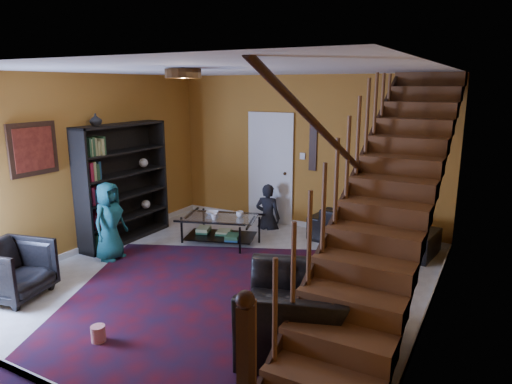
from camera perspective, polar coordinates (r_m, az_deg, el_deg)
floor at (r=6.42m, az=-3.76°, el=-10.84°), size 5.50×5.50×0.00m
room at (r=8.13m, az=-6.68°, el=-5.27°), size 5.50×5.50×5.50m
staircase at (r=5.19m, az=16.18°, el=-0.88°), size 0.95×5.02×3.18m
bookshelf at (r=8.03m, az=-16.16°, el=0.82°), size 0.35×1.80×2.00m
door at (r=8.73m, az=1.84°, el=2.71°), size 0.82×0.05×2.05m
framed_picture at (r=7.07m, az=-26.10°, el=4.84°), size 0.04×0.74×0.74m
wall_hanging at (r=8.31m, az=7.15°, el=5.74°), size 0.14×0.03×0.90m
ceiling_fixture at (r=5.22m, az=-9.09°, el=14.42°), size 0.40×0.40×0.10m
rug at (r=5.75m, az=-6.02°, el=-13.82°), size 4.81×5.07×0.02m
sofa at (r=7.80m, az=14.27°, el=-4.49°), size 2.12×1.05×0.60m
armchair_left at (r=6.53m, az=-28.11°, el=-8.64°), size 0.94×0.92×0.72m
armchair_right at (r=4.76m, az=4.78°, el=-14.77°), size 1.37×1.46×0.77m
person_adult_a at (r=8.54m, az=1.49°, el=-3.24°), size 0.51×0.37×1.30m
person_adult_b at (r=7.92m, az=13.41°, el=-5.21°), size 0.63×0.51×1.22m
person_child at (r=7.26m, az=-17.85°, el=-3.51°), size 0.41×0.61×1.21m
coffee_table at (r=7.75m, az=-4.46°, el=-4.48°), size 1.36×1.05×0.46m
cup_a at (r=7.64m, az=-2.02°, el=-2.79°), size 0.15×0.15×0.10m
cup_b at (r=7.53m, az=-5.26°, el=-3.10°), size 0.14×0.14×0.10m
bowl at (r=7.84m, az=-5.50°, el=-2.61°), size 0.28×0.28×0.05m
vase at (r=7.53m, az=-19.41°, el=8.52°), size 0.18×0.18×0.19m
popcorn_bucket at (r=5.21m, az=-19.11°, el=-16.38°), size 0.17×0.17×0.17m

